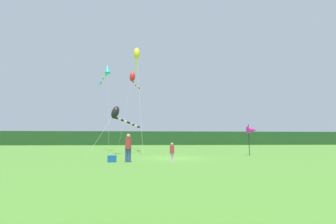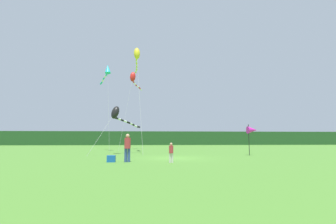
% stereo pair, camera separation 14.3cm
% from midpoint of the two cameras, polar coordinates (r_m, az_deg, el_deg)
% --- Properties ---
extents(ground_plane, '(120.00, 120.00, 0.00)m').
position_cam_midpoint_polar(ground_plane, '(19.37, 1.26, -10.94)').
color(ground_plane, '#4C842D').
extents(distant_treeline, '(108.00, 2.24, 3.60)m').
position_cam_midpoint_polar(distant_treeline, '(64.24, -2.93, -6.28)').
color(distant_treeline, '#234C23').
rests_on(distant_treeline, ground).
extents(person_adult, '(0.40, 0.40, 1.84)m').
position_cam_midpoint_polar(person_adult, '(16.03, -9.74, -8.08)').
color(person_adult, '#334C8C').
rests_on(person_adult, ground).
extents(person_child, '(0.28, 0.28, 1.26)m').
position_cam_midpoint_polar(person_child, '(15.39, 0.70, -9.43)').
color(person_child, silver).
rests_on(person_child, ground).
extents(cooler_box, '(0.54, 0.36, 0.44)m').
position_cam_midpoint_polar(cooler_box, '(16.25, -13.49, -10.82)').
color(cooler_box, '#1959B2').
rests_on(cooler_box, ground).
extents(banner_flag_pole, '(0.90, 0.70, 2.87)m').
position_cam_midpoint_polar(banner_flag_pole, '(23.81, 19.30, -4.13)').
color(banner_flag_pole, black).
rests_on(banner_flag_pole, ground).
extents(kite_black, '(4.49, 5.59, 5.00)m').
position_cam_midpoint_polar(kite_black, '(25.11, -12.15, -0.52)').
color(kite_black, '#B2B2B2').
rests_on(kite_black, ground).
extents(kite_red, '(2.79, 6.38, 11.65)m').
position_cam_midpoint_polar(kite_red, '(36.63, -8.51, 8.07)').
color(kite_red, '#B2B2B2').
rests_on(kite_red, ground).
extents(kite_yellow, '(1.49, 8.04, 12.48)m').
position_cam_midpoint_polar(kite_yellow, '(29.60, -7.63, 13.30)').
color(kite_yellow, '#B2B2B2').
rests_on(kite_yellow, ground).
extents(kite_cyan, '(2.49, 5.40, 11.17)m').
position_cam_midpoint_polar(kite_cyan, '(32.44, -14.57, 9.51)').
color(kite_cyan, '#B2B2B2').
rests_on(kite_cyan, ground).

